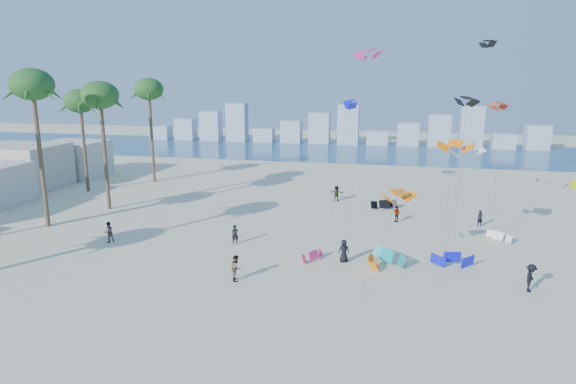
# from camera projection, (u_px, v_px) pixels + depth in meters

# --- Properties ---
(ground) EXTENTS (220.00, 220.00, 0.00)m
(ground) POSITION_uv_depth(u_px,v_px,m) (171.00, 334.00, 26.56)
(ground) COLOR beige
(ground) RESTS_ON ground
(ocean) EXTENTS (220.00, 220.00, 0.00)m
(ocean) POSITION_uv_depth(u_px,v_px,m) (335.00, 150.00, 95.01)
(ocean) COLOR navy
(ocean) RESTS_ON ground
(kitesurfer_near) EXTENTS (0.70, 0.60, 1.64)m
(kitesurfer_near) POSITION_uv_depth(u_px,v_px,m) (235.00, 235.00, 40.96)
(kitesurfer_near) COLOR black
(kitesurfer_near) RESTS_ON ground
(kitesurfer_mid) EXTENTS (0.90, 1.04, 1.82)m
(kitesurfer_mid) POSITION_uv_depth(u_px,v_px,m) (236.00, 268.00, 33.49)
(kitesurfer_mid) COLOR gray
(kitesurfer_mid) RESTS_ON ground
(kitesurfers_far) EXTENTS (33.59, 22.75, 1.89)m
(kitesurfers_far) POSITION_uv_depth(u_px,v_px,m) (353.00, 228.00, 42.51)
(kitesurfers_far) COLOR black
(kitesurfers_far) RESTS_ON ground
(grounded_kites) EXTENTS (16.85, 19.13, 1.02)m
(grounded_kites) POSITION_uv_depth(u_px,v_px,m) (405.00, 242.00, 40.19)
(grounded_kites) COLOR #EE3476
(grounded_kites) RESTS_ON ground
(flying_kites) EXTENTS (28.06, 28.92, 17.92)m
(flying_kites) POSITION_uv_depth(u_px,v_px,m) (451.00, 105.00, 44.07)
(flying_kites) COLOR orange
(flying_kites) RESTS_ON ground
(palm_row) EXTENTS (11.16, 44.80, 14.56)m
(palm_row) POSITION_uv_depth(u_px,v_px,m) (23.00, 103.00, 43.90)
(palm_row) COLOR brown
(palm_row) RESTS_ON ground
(distant_skyline) EXTENTS (85.00, 3.00, 8.40)m
(distant_skyline) POSITION_uv_depth(u_px,v_px,m) (336.00, 129.00, 104.07)
(distant_skyline) COLOR #9EADBF
(distant_skyline) RESTS_ON ground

